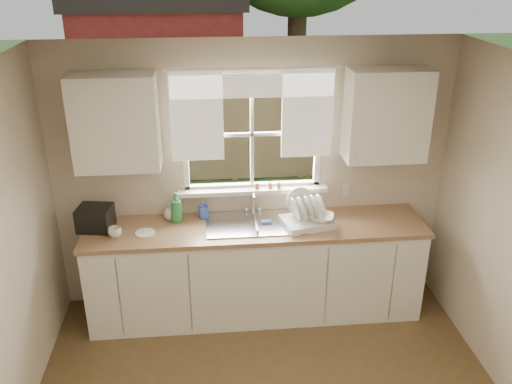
{
  "coord_description": "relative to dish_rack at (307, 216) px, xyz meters",
  "views": [
    {
      "loc": [
        -0.41,
        -2.58,
        3.14
      ],
      "look_at": [
        0.0,
        1.65,
        1.25
      ],
      "focal_mm": 38.0,
      "sensor_mm": 36.0,
      "label": 1
    }
  ],
  "objects": [
    {
      "name": "base_cabinets",
      "position": [
        -0.46,
        0.02,
        -0.55
      ],
      "size": [
        3.0,
        0.62,
        0.87
      ],
      "primitive_type": "cube",
      "color": "white",
      "rests_on": "ground"
    },
    {
      "name": "sill_jars",
      "position": [
        -0.31,
        0.28,
        0.19
      ],
      "size": [
        0.24,
        0.04,
        0.06
      ],
      "color": "brown",
      "rests_on": "window"
    },
    {
      "name": "saucer",
      "position": [
        -1.42,
        -0.04,
        -0.07
      ],
      "size": [
        0.17,
        0.17,
        0.01
      ],
      "primitive_type": "cylinder",
      "color": "white",
      "rests_on": "countertop"
    },
    {
      "name": "cup",
      "position": [
        -1.67,
        -0.07,
        -0.03
      ],
      "size": [
        0.14,
        0.14,
        0.09
      ],
      "primitive_type": "imported",
      "rotation": [
        0.0,
        0.0,
        0.32
      ],
      "color": "silver",
      "rests_on": "countertop"
    },
    {
      "name": "upper_cabinet_right",
      "position": [
        0.69,
        0.17,
        0.86
      ],
      "size": [
        0.7,
        0.33,
        0.8
      ],
      "primitive_type": "cube",
      "color": "white",
      "rests_on": "room_walls"
    },
    {
      "name": "ceiling",
      "position": [
        -0.46,
        -1.66,
        1.51
      ],
      "size": [
        3.6,
        4.0,
        0.02
      ],
      "primitive_type": "cube",
      "color": "silver",
      "rests_on": "room_walls"
    },
    {
      "name": "room_walls",
      "position": [
        -0.46,
        -1.72,
        0.25
      ],
      "size": [
        3.62,
        4.02,
        2.5
      ],
      "color": "beige",
      "rests_on": "ground"
    },
    {
      "name": "black_appliance",
      "position": [
        -1.86,
        0.1,
        0.03
      ],
      "size": [
        0.32,
        0.29,
        0.21
      ],
      "primitive_type": "cube",
      "rotation": [
        0.0,
        0.0,
        -0.17
      ],
      "color": "black",
      "rests_on": "countertop"
    },
    {
      "name": "window",
      "position": [
        -0.46,
        0.34,
        0.5
      ],
      "size": [
        1.38,
        0.16,
        1.06
      ],
      "color": "white",
      "rests_on": "room_walls"
    },
    {
      "name": "soap_bottle_a",
      "position": [
        -1.16,
        0.18,
        0.06
      ],
      "size": [
        0.14,
        0.14,
        0.28
      ],
      "primitive_type": "imported",
      "rotation": [
        0.0,
        0.0,
        0.33
      ],
      "color": "green",
      "rests_on": "countertop"
    },
    {
      "name": "curtains",
      "position": [
        -0.46,
        0.29,
        0.95
      ],
      "size": [
        1.5,
        0.03,
        0.81
      ],
      "color": "white",
      "rests_on": "room_walls"
    },
    {
      "name": "soap_bottle_c",
      "position": [
        -1.22,
        0.23,
        0.0
      ],
      "size": [
        0.16,
        0.16,
        0.16
      ],
      "primitive_type": "imported",
      "rotation": [
        0.0,
        0.0,
        0.38
      ],
      "color": "beige",
      "rests_on": "countertop"
    },
    {
      "name": "sink",
      "position": [
        -0.46,
        0.05,
        -0.15
      ],
      "size": [
        0.88,
        0.52,
        0.4
      ],
      "color": "#B7B7BC",
      "rests_on": "countertop"
    },
    {
      "name": "bowl",
      "position": [
        0.12,
        -0.05,
        0.01
      ],
      "size": [
        0.26,
        0.26,
        0.05
      ],
      "primitive_type": "imported",
      "rotation": [
        0.0,
        0.0,
        -0.28
      ],
      "color": "white",
      "rests_on": "dish_rack"
    },
    {
      "name": "dish_rack",
      "position": [
        0.0,
        0.0,
        0.0
      ],
      "size": [
        0.49,
        0.41,
        0.31
      ],
      "color": "white",
      "rests_on": "countertop"
    },
    {
      "name": "wall_outlet",
      "position": [
        0.42,
        0.33,
        0.09
      ],
      "size": [
        0.08,
        0.01,
        0.12
      ],
      "primitive_type": "cube",
      "color": "beige",
      "rests_on": "room_walls"
    },
    {
      "name": "upper_cabinet_left",
      "position": [
        -1.61,
        0.17,
        0.86
      ],
      "size": [
        0.7,
        0.33,
        0.8
      ],
      "primitive_type": "cube",
      "color": "white",
      "rests_on": "room_walls"
    },
    {
      "name": "countertop",
      "position": [
        -0.46,
        0.02,
        -0.1
      ],
      "size": [
        3.04,
        0.65,
        0.04
      ],
      "primitive_type": "cube",
      "color": "#936D49",
      "rests_on": "base_cabinets"
    },
    {
      "name": "soap_bottle_b",
      "position": [
        -0.92,
        0.22,
        0.01
      ],
      "size": [
        0.09,
        0.09,
        0.17
      ],
      "primitive_type": "imported",
      "rotation": [
        0.0,
        0.0,
        0.26
      ],
      "color": "blue",
      "rests_on": "countertop"
    }
  ]
}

